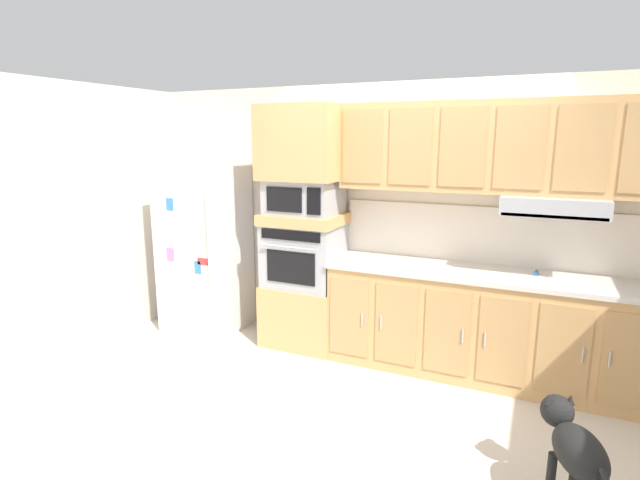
{
  "coord_description": "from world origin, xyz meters",
  "views": [
    {
      "loc": [
        1.12,
        -3.37,
        2.0
      ],
      "look_at": [
        -0.68,
        0.58,
        1.1
      ],
      "focal_mm": 27.42,
      "sensor_mm": 36.0,
      "label": 1
    }
  ],
  "objects_px": {
    "built_in_oven": "(305,254)",
    "screwdriver": "(537,273)",
    "refrigerator": "(205,247)",
    "microwave": "(304,197)",
    "dog": "(574,447)"
  },
  "relations": [
    {
      "from": "refrigerator",
      "to": "microwave",
      "type": "bearing_deg",
      "value": 3.42
    },
    {
      "from": "built_in_oven",
      "to": "screwdriver",
      "type": "relative_size",
      "value": 5.06
    },
    {
      "from": "built_in_oven",
      "to": "microwave",
      "type": "distance_m",
      "value": 0.56
    },
    {
      "from": "refrigerator",
      "to": "built_in_oven",
      "type": "xyz_separation_m",
      "value": [
        1.13,
        0.07,
        0.02
      ]
    },
    {
      "from": "built_in_oven",
      "to": "dog",
      "type": "xyz_separation_m",
      "value": [
        2.31,
        -1.49,
        -0.49
      ]
    },
    {
      "from": "built_in_oven",
      "to": "screwdriver",
      "type": "distance_m",
      "value": 2.06
    },
    {
      "from": "refrigerator",
      "to": "dog",
      "type": "bearing_deg",
      "value": -22.41
    },
    {
      "from": "refrigerator",
      "to": "microwave",
      "type": "height_order",
      "value": "refrigerator"
    },
    {
      "from": "screwdriver",
      "to": "built_in_oven",
      "type": "bearing_deg",
      "value": -177.69
    },
    {
      "from": "dog",
      "to": "built_in_oven",
      "type": "bearing_deg",
      "value": 35.45
    },
    {
      "from": "refrigerator",
      "to": "screwdriver",
      "type": "relative_size",
      "value": 12.73
    },
    {
      "from": "microwave",
      "to": "screwdriver",
      "type": "xyz_separation_m",
      "value": [
        2.06,
        0.08,
        -0.53
      ]
    },
    {
      "from": "microwave",
      "to": "built_in_oven",
      "type": "bearing_deg",
      "value": 179.23
    },
    {
      "from": "built_in_oven",
      "to": "screwdriver",
      "type": "height_order",
      "value": "built_in_oven"
    },
    {
      "from": "microwave",
      "to": "refrigerator",
      "type": "bearing_deg",
      "value": -176.58
    }
  ]
}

